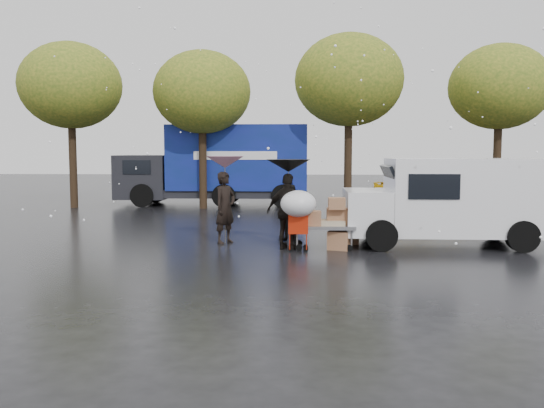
{
  "coord_description": "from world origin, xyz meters",
  "views": [
    {
      "loc": [
        0.58,
        -13.75,
        2.38
      ],
      "look_at": [
        -0.17,
        1.0,
        1.02
      ],
      "focal_mm": 38.0,
      "sensor_mm": 36.0,
      "label": 1
    }
  ],
  "objects_px": {
    "white_van": "(449,200)",
    "yellow_taxi": "(420,189)",
    "blue_truck": "(220,165)",
    "person_black": "(288,212)",
    "vendor_cart": "(327,219)",
    "shopping_cart": "(298,207)",
    "person_pink": "(225,208)"
  },
  "relations": [
    {
      "from": "white_van",
      "to": "yellow_taxi",
      "type": "distance_m",
      "value": 11.29
    },
    {
      "from": "vendor_cart",
      "to": "yellow_taxi",
      "type": "xyz_separation_m",
      "value": [
        4.63,
        11.87,
        -0.04
      ]
    },
    {
      "from": "yellow_taxi",
      "to": "person_pink",
      "type": "bearing_deg",
      "value": 169.34
    },
    {
      "from": "person_black",
      "to": "blue_truck",
      "type": "relative_size",
      "value": 0.22
    },
    {
      "from": "vendor_cart",
      "to": "person_black",
      "type": "bearing_deg",
      "value": -173.67
    },
    {
      "from": "shopping_cart",
      "to": "yellow_taxi",
      "type": "relative_size",
      "value": 0.36
    },
    {
      "from": "shopping_cart",
      "to": "white_van",
      "type": "xyz_separation_m",
      "value": [
        3.8,
        1.12,
        0.1
      ]
    },
    {
      "from": "shopping_cart",
      "to": "blue_truck",
      "type": "xyz_separation_m",
      "value": [
        -3.52,
        11.71,
        0.69
      ]
    },
    {
      "from": "yellow_taxi",
      "to": "blue_truck",
      "type": "bearing_deg",
      "value": 116.12
    },
    {
      "from": "shopping_cart",
      "to": "blue_truck",
      "type": "height_order",
      "value": "blue_truck"
    },
    {
      "from": "person_pink",
      "to": "person_black",
      "type": "distance_m",
      "value": 1.86
    },
    {
      "from": "person_black",
      "to": "shopping_cart",
      "type": "distance_m",
      "value": 0.42
    },
    {
      "from": "person_pink",
      "to": "person_black",
      "type": "height_order",
      "value": "person_pink"
    },
    {
      "from": "white_van",
      "to": "person_black",
      "type": "bearing_deg",
      "value": -168.76
    },
    {
      "from": "vendor_cart",
      "to": "white_van",
      "type": "bearing_deg",
      "value": 12.72
    },
    {
      "from": "vendor_cart",
      "to": "white_van",
      "type": "relative_size",
      "value": 0.31
    },
    {
      "from": "shopping_cart",
      "to": "blue_truck",
      "type": "bearing_deg",
      "value": 106.74
    },
    {
      "from": "person_pink",
      "to": "blue_truck",
      "type": "bearing_deg",
      "value": 43.95
    },
    {
      "from": "person_pink",
      "to": "shopping_cart",
      "type": "height_order",
      "value": "person_pink"
    },
    {
      "from": "person_pink",
      "to": "vendor_cart",
      "type": "bearing_deg",
      "value": -71.11
    },
    {
      "from": "person_pink",
      "to": "white_van",
      "type": "distance_m",
      "value": 5.7
    },
    {
      "from": "person_pink",
      "to": "person_black",
      "type": "bearing_deg",
      "value": -82.46
    },
    {
      "from": "person_black",
      "to": "vendor_cart",
      "type": "distance_m",
      "value": 0.97
    },
    {
      "from": "white_van",
      "to": "vendor_cart",
      "type": "bearing_deg",
      "value": -167.28
    },
    {
      "from": "vendor_cart",
      "to": "shopping_cart",
      "type": "height_order",
      "value": "shopping_cart"
    },
    {
      "from": "white_van",
      "to": "blue_truck",
      "type": "bearing_deg",
      "value": 124.66
    },
    {
      "from": "vendor_cart",
      "to": "shopping_cart",
      "type": "bearing_deg",
      "value": -149.16
    },
    {
      "from": "vendor_cart",
      "to": "yellow_taxi",
      "type": "relative_size",
      "value": 0.38
    },
    {
      "from": "yellow_taxi",
      "to": "white_van",
      "type": "bearing_deg",
      "value": -165.45
    },
    {
      "from": "blue_truck",
      "to": "yellow_taxi",
      "type": "relative_size",
      "value": 2.06
    },
    {
      "from": "white_van",
      "to": "blue_truck",
      "type": "distance_m",
      "value": 12.89
    },
    {
      "from": "white_van",
      "to": "person_pink",
      "type": "bearing_deg",
      "value": 179.4
    }
  ]
}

